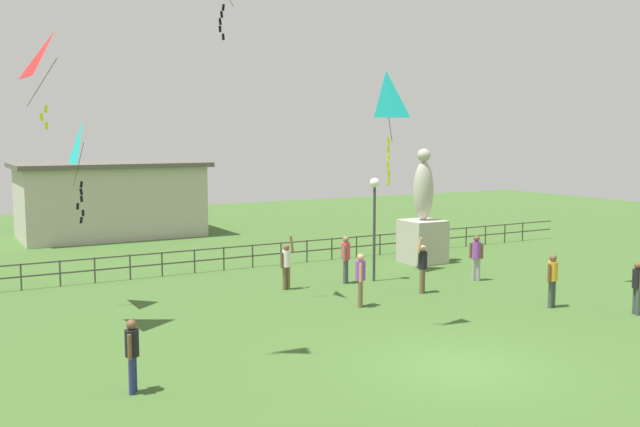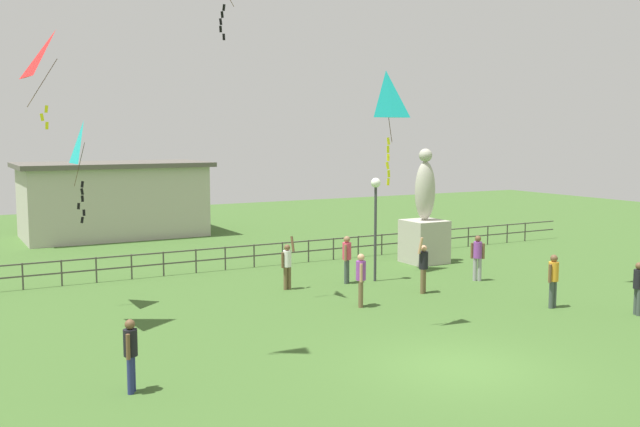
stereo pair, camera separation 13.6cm
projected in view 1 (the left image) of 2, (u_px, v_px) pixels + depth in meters
The scene contains 16 objects.
ground_plane at pixel (461, 367), 16.70m from camera, with size 80.00×80.00×0.00m, color #3D6028.
statue_monument at pixel (423, 226), 30.22m from camera, with size 1.60×1.60×4.84m.
lamppost at pixel (374, 205), 26.23m from camera, with size 0.36×0.36×3.85m.
person_0 at pixel (360, 276), 22.45m from camera, with size 0.31×0.46×1.70m.
person_1 at pixel (423, 265), 24.41m from camera, with size 0.51×0.35×1.96m.
person_2 at pixel (552, 277), 22.36m from camera, with size 0.50×0.31×1.69m.
person_3 at pixel (637, 284), 21.48m from camera, with size 0.30×0.45×1.61m.
person_4 at pixel (286, 263), 24.98m from camera, with size 0.50×0.30×1.88m.
person_5 at pixel (346, 256), 26.04m from camera, with size 0.40×0.40×1.75m.
person_6 at pixel (476, 255), 26.50m from camera, with size 0.41×0.37×1.70m.
person_7 at pixel (132, 351), 14.91m from camera, with size 0.29×0.43×1.58m.
kite_2 at pixel (84, 146), 21.78m from camera, with size 0.55×1.09×3.16m.
kite_5 at pixel (56, 60), 18.95m from camera, with size 1.29×1.24×2.53m.
kite_6 at pixel (386, 100), 19.30m from camera, with size 0.83×0.66×3.07m.
waterfront_railing at pixel (224, 255), 28.60m from camera, with size 36.01×0.06×0.95m.
pavilion_building at pixel (110, 199), 38.03m from camera, with size 9.71×5.56×3.96m.
Camera 1 is at (-10.84, -12.50, 5.41)m, focal length 40.06 mm.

